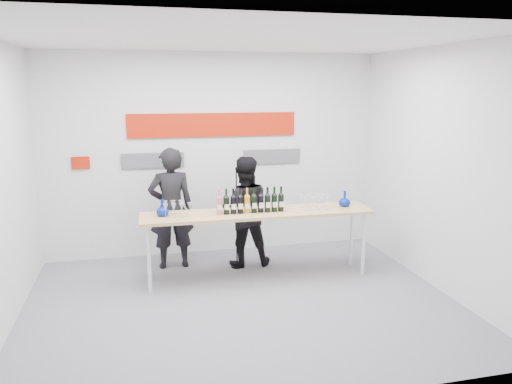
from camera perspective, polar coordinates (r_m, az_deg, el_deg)
ground at (r=6.04m, az=-1.63°, el=-12.57°), size 5.00×5.00×0.00m
back_wall at (r=7.53m, az=-4.87°, el=4.25°), size 5.00×0.04×3.00m
signage at (r=7.46m, az=-5.30°, el=6.53°), size 3.38×0.02×0.79m
tasting_table at (r=6.52m, az=0.21°, el=-2.85°), size 3.04×0.68×0.91m
wine_bottles at (r=6.41m, az=-0.63°, el=-0.96°), size 0.89×0.10×0.33m
decanter_left at (r=6.38m, az=-10.64°, el=-1.77°), size 0.16×0.16×0.21m
decanter_right at (r=6.88m, az=10.09°, el=-0.75°), size 0.16×0.16×0.21m
glasses_left at (r=6.33m, az=-9.15°, el=-1.95°), size 0.36×0.23×0.18m
glasses_right at (r=6.68m, az=6.64°, el=-1.14°), size 0.37×0.23×0.18m
presenter_left at (r=7.02m, az=-9.67°, el=-1.85°), size 0.64×0.44×1.70m
presenter_right at (r=7.04m, az=-1.39°, el=-2.23°), size 0.81×0.65×1.56m
mic_stand at (r=7.01m, az=-2.21°, el=-5.20°), size 0.17×0.17×1.44m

